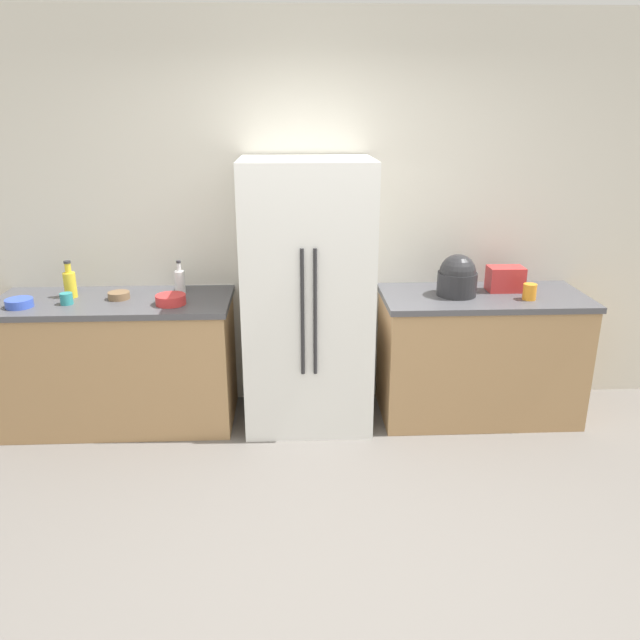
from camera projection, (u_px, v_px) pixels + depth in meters
name	position (u px, v px, depth m)	size (l,w,h in m)	color
ground_plane	(329.00, 564.00, 3.02)	(11.06, 11.06, 0.00)	slate
kitchen_back_panel	(314.00, 218.00, 4.40)	(5.53, 0.10, 2.76)	silver
counter_left	(119.00, 362.00, 4.28)	(1.59, 0.68, 0.91)	tan
counter_right	(479.00, 355.00, 4.39)	(1.40, 0.68, 0.91)	tan
refrigerator	(307.00, 297.00, 4.17)	(0.86, 0.70, 1.82)	white
toaster	(505.00, 279.00, 4.31)	(0.25, 0.15, 0.17)	red
rice_cooker	(457.00, 277.00, 4.19)	(0.27, 0.27, 0.29)	#262628
bottle_a	(180.00, 281.00, 4.26)	(0.07, 0.07, 0.23)	white
bottle_b	(70.00, 283.00, 4.15)	(0.08, 0.08, 0.25)	yellow
cup_a	(530.00, 292.00, 4.12)	(0.09, 0.09, 0.11)	orange
cup_b	(66.00, 299.00, 4.02)	(0.08, 0.08, 0.08)	teal
bowl_a	(119.00, 295.00, 4.14)	(0.14, 0.14, 0.05)	brown
bowl_b	(171.00, 300.00, 4.03)	(0.20, 0.20, 0.06)	red
bowl_c	(19.00, 303.00, 3.97)	(0.17, 0.17, 0.05)	blue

